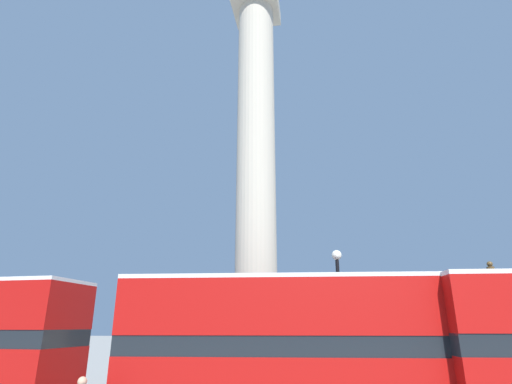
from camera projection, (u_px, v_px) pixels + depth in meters
monument_column at (256, 202)px, 20.07m from camera, size 4.96×4.96×22.76m
bus_b at (310, 343)px, 11.77m from camera, size 11.24×3.54×4.30m
equestrian_statue at (506, 353)px, 18.84m from camera, size 4.41×4.13×5.98m
street_lamp at (341, 322)px, 14.76m from camera, size 0.38×0.38×5.68m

